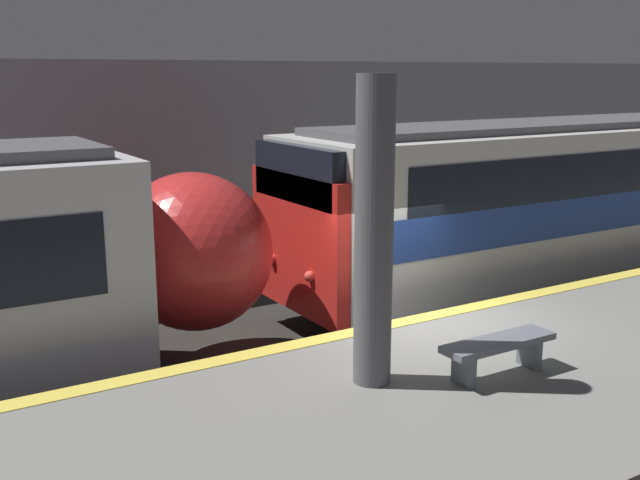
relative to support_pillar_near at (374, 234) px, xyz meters
name	(u,v)px	position (x,y,z in m)	size (l,w,h in m)	color
ground_plane	(414,384)	(1.94, 1.62, -2.83)	(120.00, 120.00, 0.00)	#282623
platform	(530,407)	(1.94, -0.65, -2.29)	(40.00, 4.56, 1.10)	slate
station_rear_barrier	(230,175)	(1.94, 8.14, -0.42)	(50.00, 0.15, 4.82)	gray
support_pillar_near	(374,234)	(0.00, 0.00, 0.00)	(0.43, 0.43, 3.49)	#56565B
platform_bench	(498,348)	(1.36, -0.63, -1.41)	(1.50, 0.40, 0.45)	slate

